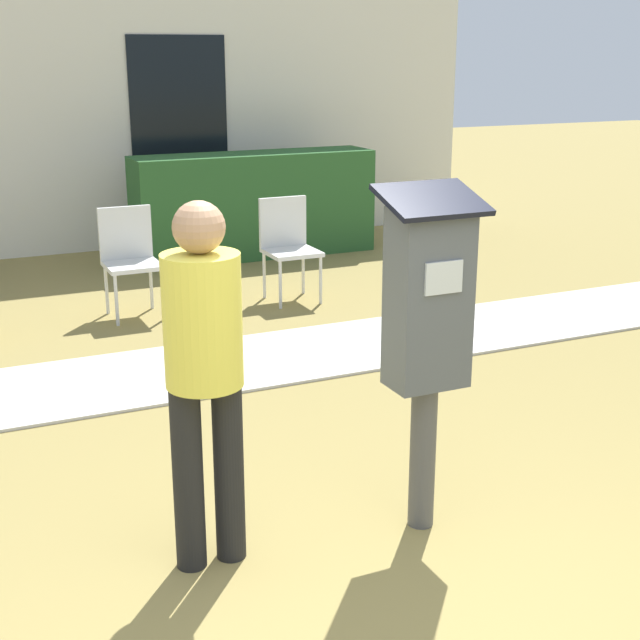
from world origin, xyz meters
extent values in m
cube|color=beige|center=(0.00, 3.42, 0.01)|extent=(12.00, 1.10, 0.02)
cube|color=silver|center=(0.00, 7.73, 1.60)|extent=(10.00, 0.24, 3.20)
cube|color=black|center=(1.40, 7.60, 1.30)|extent=(1.10, 0.02, 2.00)
cylinder|color=#4C4C4C|center=(0.59, 0.96, 0.35)|extent=(0.12, 0.12, 0.70)
cube|color=#4C5156|center=(0.59, 0.96, 1.10)|extent=(0.34, 0.22, 0.80)
cube|color=silver|center=(0.59, 0.84, 1.22)|extent=(0.18, 0.01, 0.14)
cube|color=black|center=(0.59, 0.96, 1.53)|extent=(0.44, 0.31, 0.12)
cylinder|color=black|center=(-0.49, 1.06, 0.41)|extent=(0.13, 0.13, 0.82)
cylinder|color=black|center=(-0.31, 1.06, 0.41)|extent=(0.13, 0.13, 0.82)
cylinder|color=#EADB4C|center=(-0.40, 1.06, 1.09)|extent=(0.32, 0.32, 0.55)
sphere|color=tan|center=(-0.40, 1.06, 1.48)|extent=(0.21, 0.21, 0.21)
cylinder|color=silver|center=(-0.01, 4.70, 0.21)|extent=(0.03, 0.03, 0.42)
cylinder|color=silver|center=(0.37, 4.70, 0.21)|extent=(0.03, 0.03, 0.42)
cylinder|color=silver|center=(-0.01, 5.08, 0.21)|extent=(0.03, 0.03, 0.42)
cylinder|color=silver|center=(0.37, 5.08, 0.21)|extent=(0.03, 0.03, 0.42)
cube|color=silver|center=(0.18, 4.89, 0.44)|extent=(0.44, 0.44, 0.04)
cube|color=silver|center=(0.18, 5.09, 0.68)|extent=(0.44, 0.04, 0.44)
cylinder|color=silver|center=(1.38, 4.61, 0.21)|extent=(0.03, 0.03, 0.42)
cylinder|color=silver|center=(1.76, 4.61, 0.21)|extent=(0.03, 0.03, 0.42)
cylinder|color=silver|center=(1.38, 4.99, 0.21)|extent=(0.03, 0.03, 0.42)
cylinder|color=silver|center=(1.76, 4.99, 0.21)|extent=(0.03, 0.03, 0.42)
cube|color=silver|center=(1.57, 4.80, 0.44)|extent=(0.44, 0.44, 0.04)
cube|color=silver|center=(1.57, 5.00, 0.68)|extent=(0.44, 0.04, 0.44)
cube|color=#285628|center=(1.92, 6.67, 0.55)|extent=(2.59, 0.60, 1.10)
camera|label=1|loc=(-1.40, -2.24, 2.13)|focal=50.00mm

